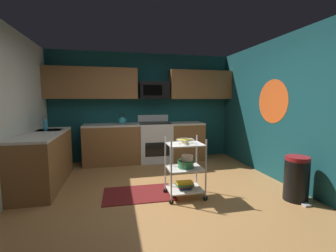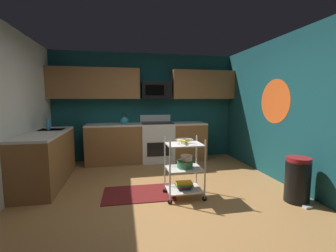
# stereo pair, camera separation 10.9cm
# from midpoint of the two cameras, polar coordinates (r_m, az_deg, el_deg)

# --- Properties ---
(floor) EXTENTS (4.40, 4.80, 0.04)m
(floor) POSITION_cam_midpoint_polar(r_m,az_deg,el_deg) (3.68, -2.10, -17.59)
(floor) COLOR #A87542
(floor) RESTS_ON ground
(wall_back) EXTENTS (4.52, 0.06, 2.60)m
(wall_back) POSITION_cam_midpoint_polar(r_m,az_deg,el_deg) (5.76, -6.67, 4.74)
(wall_back) COLOR #14474C
(wall_back) RESTS_ON ground
(wall_right) EXTENTS (0.06, 4.80, 2.60)m
(wall_right) POSITION_cam_midpoint_polar(r_m,az_deg,el_deg) (4.36, 28.06, 3.39)
(wall_right) COLOR #14474C
(wall_right) RESTS_ON ground
(wall_flower_decal) EXTENTS (0.00, 0.82, 0.82)m
(wall_flower_decal) POSITION_cam_midpoint_polar(r_m,az_deg,el_deg) (4.72, 23.96, 5.61)
(wall_flower_decal) COLOR #E5591E
(counter_run) EXTENTS (3.61, 2.32, 0.92)m
(counter_run) POSITION_cam_midpoint_polar(r_m,az_deg,el_deg) (5.06, -13.88, -5.23)
(counter_run) COLOR brown
(counter_run) RESTS_ON ground
(oven_range) EXTENTS (0.76, 0.65, 1.10)m
(oven_range) POSITION_cam_midpoint_polar(r_m,az_deg,el_deg) (5.56, -3.80, -3.84)
(oven_range) COLOR white
(oven_range) RESTS_ON ground
(upper_cabinets) EXTENTS (4.40, 0.33, 0.70)m
(upper_cabinets) POSITION_cam_midpoint_polar(r_m,az_deg,el_deg) (5.57, -7.07, 10.33)
(upper_cabinets) COLOR brown
(microwave) EXTENTS (0.70, 0.39, 0.40)m
(microwave) POSITION_cam_midpoint_polar(r_m,az_deg,el_deg) (5.57, -4.07, 8.81)
(microwave) COLOR black
(rolling_cart) EXTENTS (0.59, 0.43, 0.91)m
(rolling_cart) POSITION_cam_midpoint_polar(r_m,az_deg,el_deg) (3.54, 3.31, -10.39)
(rolling_cart) COLOR silver
(rolling_cart) RESTS_ON ground
(fruit_bowl) EXTENTS (0.27, 0.27, 0.07)m
(fruit_bowl) POSITION_cam_midpoint_polar(r_m,az_deg,el_deg) (3.44, 3.35, -3.64)
(fruit_bowl) COLOR silver
(fruit_bowl) RESTS_ON rolling_cart
(mixing_bowl_large) EXTENTS (0.25, 0.25, 0.11)m
(mixing_bowl_large) POSITION_cam_midpoint_polar(r_m,az_deg,el_deg) (3.52, 3.51, -9.35)
(mixing_bowl_large) COLOR #387F4C
(mixing_bowl_large) RESTS_ON rolling_cart
(mixing_bowl_small) EXTENTS (0.18, 0.18, 0.08)m
(mixing_bowl_small) POSITION_cam_midpoint_polar(r_m,az_deg,el_deg) (3.48, 3.91, -7.84)
(mixing_bowl_small) COLOR silver
(mixing_bowl_small) RESTS_ON rolling_cart
(book_stack) EXTENTS (0.26, 0.18, 0.11)m
(book_stack) POSITION_cam_midpoint_polar(r_m,az_deg,el_deg) (3.62, 3.28, -14.42)
(book_stack) COLOR #1E4C8C
(book_stack) RESTS_ON rolling_cart
(kettle) EXTENTS (0.21, 0.18, 0.26)m
(kettle) POSITION_cam_midpoint_polar(r_m,az_deg,el_deg) (5.42, -11.88, 1.30)
(kettle) COLOR teal
(kettle) RESTS_ON counter_run
(dish_soap_bottle) EXTENTS (0.06, 0.06, 0.20)m
(dish_soap_bottle) POSITION_cam_midpoint_polar(r_m,az_deg,el_deg) (4.80, -28.78, 0.23)
(dish_soap_bottle) COLOR #2D8CBF
(dish_soap_bottle) RESTS_ON counter_run
(trash_can) EXTENTS (0.34, 0.42, 0.66)m
(trash_can) POSITION_cam_midpoint_polar(r_m,az_deg,el_deg) (3.92, 28.61, -11.41)
(trash_can) COLOR black
(trash_can) RESTS_ON ground
(floor_rug) EXTENTS (1.11, 0.72, 0.01)m
(floor_rug) POSITION_cam_midpoint_polar(r_m,az_deg,el_deg) (3.80, -8.12, -16.37)
(floor_rug) COLOR maroon
(floor_rug) RESTS_ON ground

